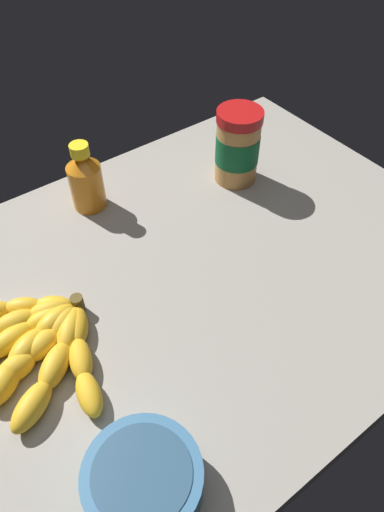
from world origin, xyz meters
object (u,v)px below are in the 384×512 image
Objects in this scene: banana_bunch at (36,343)px; honey_bottle at (86,180)px; peanut_butter_jar at (237,147)px; small_bowl at (143,480)px.

banana_bunch is 33.00cm from honey_bottle.
banana_bunch is 2.01× the size of honey_bottle.
peanut_butter_jar reaches higher than banana_bunch.
peanut_butter_jar reaches higher than honey_bottle.
peanut_butter_jar is (-49.86, -14.07, 5.84)cm from banana_bunch.
small_bowl reaches higher than banana_bunch.
banana_bunch is 25.62cm from small_bowl.
small_bowl is (19.49, 49.91, -3.37)cm from honey_bottle.
peanut_butter_jar is 1.08× the size of small_bowl.
honey_bottle is at bearing -111.33° from small_bowl.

